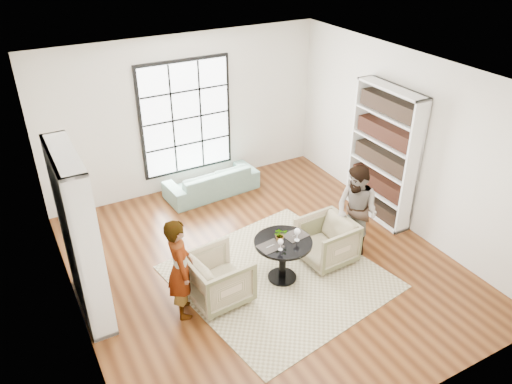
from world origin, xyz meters
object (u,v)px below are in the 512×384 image
person_left (180,268)px  flower_centerpiece (280,235)px  sofa (212,181)px  person_right (357,211)px  wine_glass_right (297,232)px  armchair_left (219,278)px  pedestal_table (283,252)px  wine_glass_left (281,242)px  armchair_right (326,241)px

person_left → flower_centerpiece: size_ratio=7.00×
sofa → person_right: (1.24, -2.84, 0.49)m
person_right → wine_glass_right: bearing=-97.1°
armchair_left → person_left: size_ratio=0.54×
armchair_left → pedestal_table: bearing=-97.7°
armchair_left → flower_centerpiece: (0.99, -0.02, 0.42)m
wine_glass_right → flower_centerpiece: bearing=154.2°
sofa → wine_glass_left: wine_glass_left is taller
wine_glass_left → flower_centerpiece: 0.22m
person_left → person_right: person_right is taller
wine_glass_right → sofa: bearing=90.7°
person_right → wine_glass_left: 1.55m
armchair_right → flower_centerpiece: 0.97m
pedestal_table → wine_glass_right: (0.19, -0.07, 0.34)m
person_left → wine_glass_right: size_ratio=7.22×
pedestal_table → person_left: bearing=178.2°
wine_glass_right → flower_centerpiece: flower_centerpiece is taller
person_left → person_right: 2.96m
person_left → pedestal_table: bearing=-78.8°
pedestal_table → wine_glass_right: size_ratio=4.12×
sofa → wine_glass_right: 3.03m
pedestal_table → armchair_right: size_ratio=1.08×
sofa → person_left: size_ratio=1.21×
armchair_right → armchair_left: bearing=-92.4°
person_right → wine_glass_left: size_ratio=8.44×
pedestal_table → armchair_right: armchair_right is taller
armchair_right → person_right: 0.68m
sofa → person_right: 3.14m
armchair_left → armchair_right: 1.86m
pedestal_table → armchair_left: 1.03m
pedestal_table → person_right: size_ratio=0.57×
armchair_left → armchair_right: bearing=-94.5°
armchair_right → wine_glass_left: size_ratio=4.43×
armchair_right → person_right: size_ratio=0.52×
armchair_right → wine_glass_right: (-0.65, -0.14, 0.47)m
pedestal_table → armchair_left: size_ratio=1.05×
flower_centerpiece → wine_glass_left: bearing=-120.4°
person_left → flower_centerpiece: person_left is taller
armchair_right → wine_glass_left: 1.10m
pedestal_table → person_right: bearing=2.6°
pedestal_table → person_left: person_left is taller
sofa → person_right: size_ratio=1.20×
armchair_left → wine_glass_left: (0.88, -0.20, 0.44)m
pedestal_table → armchair_left: bearing=177.2°
sofa → armchair_left: 3.08m
sofa → person_right: bearing=109.3°
armchair_left → flower_centerpiece: size_ratio=3.81×
pedestal_table → person_right: 1.42m
armchair_right → flower_centerpiece: flower_centerpiece is taller
armchair_left → person_right: bearing=-94.6°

